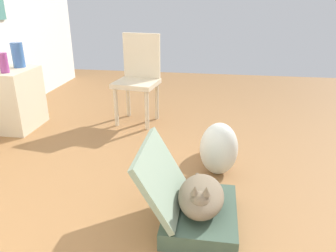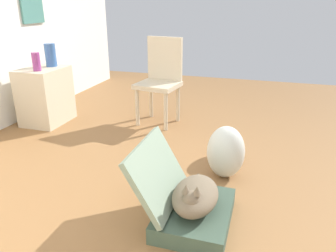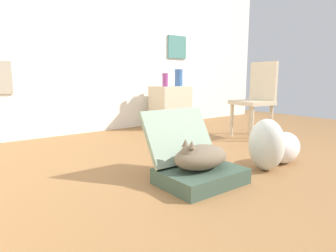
% 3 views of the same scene
% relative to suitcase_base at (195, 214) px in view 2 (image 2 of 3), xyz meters
% --- Properties ---
extents(ground_plane, '(7.68, 7.68, 0.00)m').
position_rel_suitcase_base_xyz_m(ground_plane, '(0.39, 0.20, -0.06)').
color(ground_plane, olive).
rests_on(ground_plane, ground).
extents(suitcase_base, '(0.58, 0.45, 0.11)m').
position_rel_suitcase_base_xyz_m(suitcase_base, '(0.00, 0.00, 0.00)').
color(suitcase_base, '#384C3D').
rests_on(suitcase_base, ground).
extents(suitcase_lid, '(0.58, 0.25, 0.40)m').
position_rel_suitcase_base_xyz_m(suitcase_lid, '(0.00, 0.25, 0.26)').
color(suitcase_lid, gray).
rests_on(suitcase_lid, suitcase_base).
extents(cat, '(0.52, 0.28, 0.23)m').
position_rel_suitcase_base_xyz_m(cat, '(-0.01, 0.00, 0.15)').
color(cat, brown).
rests_on(cat, suitcase_base).
extents(plastic_bag_white, '(0.26, 0.30, 0.43)m').
position_rel_suitcase_base_xyz_m(plastic_bag_white, '(0.64, -0.10, 0.16)').
color(plastic_bag_white, silver).
rests_on(plastic_bag_white, ground).
extents(plastic_bag_clear, '(0.34, 0.24, 0.28)m').
position_rel_suitcase_base_xyz_m(plastic_bag_clear, '(0.95, -0.08, 0.09)').
color(plastic_bag_clear, white).
rests_on(plastic_bag_clear, ground).
extents(side_table, '(0.53, 0.42, 0.63)m').
position_rel_suitcase_base_xyz_m(side_table, '(1.31, 2.05, 0.26)').
color(side_table, beige).
rests_on(side_table, ground).
extents(vase_tall, '(0.08, 0.08, 0.19)m').
position_rel_suitcase_base_xyz_m(vase_tall, '(1.18, 2.00, 0.67)').
color(vase_tall, '#8C387A').
rests_on(vase_tall, side_table).
extents(vase_short, '(0.12, 0.12, 0.26)m').
position_rel_suitcase_base_xyz_m(vase_short, '(1.44, 2.01, 0.70)').
color(vase_short, '#38609E').
rests_on(vase_short, side_table).
extents(chair, '(0.47, 0.50, 0.96)m').
position_rel_suitcase_base_xyz_m(chair, '(1.73, 0.80, 0.46)').
color(chair, beige).
rests_on(chair, ground).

